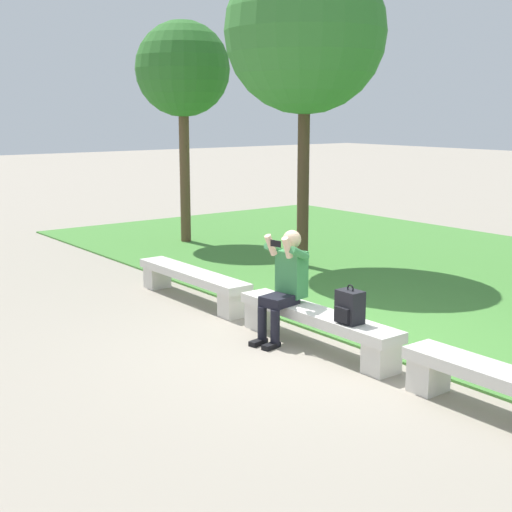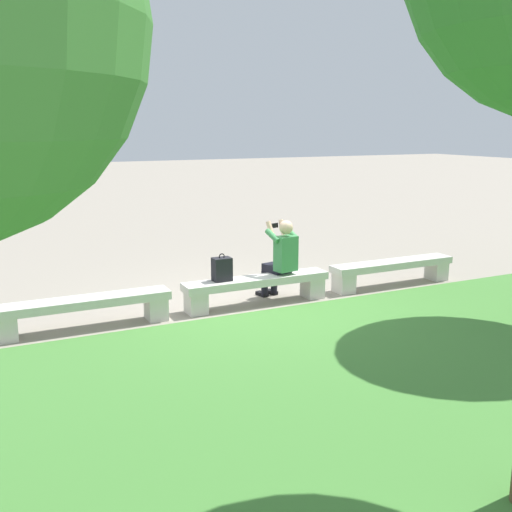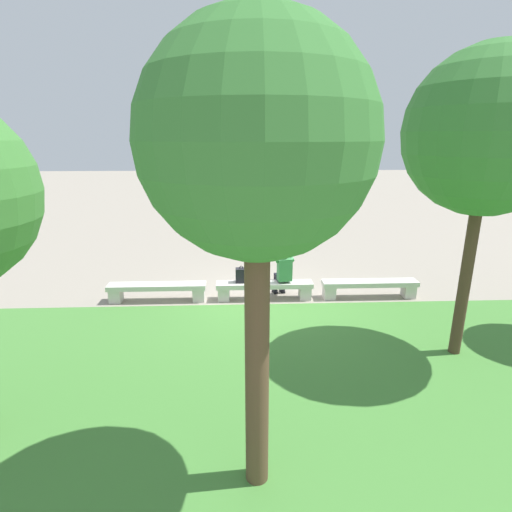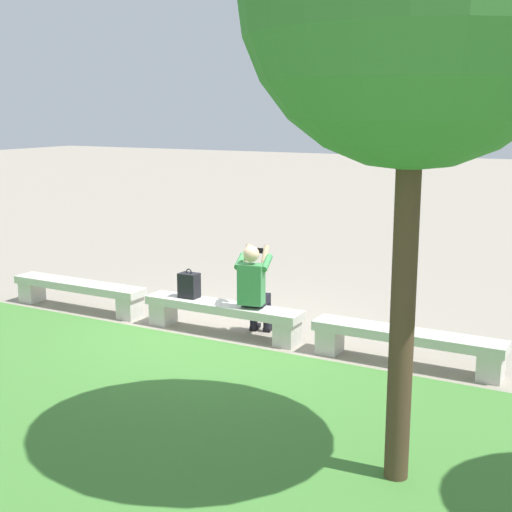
# 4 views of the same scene
# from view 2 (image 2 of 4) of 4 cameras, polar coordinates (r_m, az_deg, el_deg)

# --- Properties ---
(ground_plane) EXTENTS (80.00, 80.00, 0.00)m
(ground_plane) POSITION_cam_2_polar(r_m,az_deg,el_deg) (9.49, 0.09, -4.66)
(ground_plane) COLOR gray
(grass_strip) EXTENTS (19.71, 8.00, 0.03)m
(grass_strip) POSITION_cam_2_polar(r_m,az_deg,el_deg) (6.14, 18.97, -15.04)
(grass_strip) COLOR #478438
(grass_strip) RESTS_ON ground
(bench_main) EXTENTS (2.40, 0.40, 0.45)m
(bench_main) POSITION_cam_2_polar(r_m,az_deg,el_deg) (10.80, 12.86, -1.18)
(bench_main) COLOR beige
(bench_main) RESTS_ON ground
(bench_near) EXTENTS (2.40, 0.40, 0.45)m
(bench_near) POSITION_cam_2_polar(r_m,az_deg,el_deg) (9.41, 0.09, -2.85)
(bench_near) COLOR beige
(bench_near) RESTS_ON ground
(bench_mid) EXTENTS (2.40, 0.40, 0.45)m
(bench_mid) POSITION_cam_2_polar(r_m,az_deg,el_deg) (8.63, -16.04, -4.75)
(bench_mid) COLOR beige
(bench_mid) RESTS_ON ground
(person_photographer) EXTENTS (0.52, 0.77, 1.32)m
(person_photographer) POSITION_cam_2_polar(r_m,az_deg,el_deg) (9.58, 2.41, 0.03)
(person_photographer) COLOR black
(person_photographer) RESTS_ON ground
(backpack) EXTENTS (0.28, 0.24, 0.43)m
(backpack) POSITION_cam_2_polar(r_m,az_deg,el_deg) (9.14, -3.29, -1.29)
(backpack) COLOR black
(backpack) RESTS_ON bench_near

